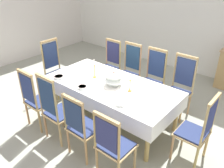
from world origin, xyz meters
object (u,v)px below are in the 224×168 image
(chair_north_b, at_px, (129,70))
(soup_tureen, at_px, (114,79))
(dining_table, at_px, (111,88))
(spoon_secondary, at_px, (79,85))
(chair_south_d, at_px, (113,144))
(chair_head_east, at_px, (198,129))
(chair_north_a, at_px, (110,64))
(chair_north_d, at_px, (180,87))
(bowl_near_right, at_px, (82,87))
(bowl_far_left, at_px, (120,104))
(chair_south_b, at_px, (56,109))
(bowl_near_left, at_px, (59,77))
(chair_south_c, at_px, (82,125))
(spoon_primary, at_px, (56,75))
(chair_south_a, at_px, (36,98))
(chair_head_west, at_px, (55,68))
(chair_north_c, at_px, (152,78))
(candlestick_east, at_px, (130,84))
(candlestick_west, at_px, (94,70))

(chair_north_b, xyz_separation_m, soup_tureen, (0.38, -0.96, 0.29))
(dining_table, relative_size, spoon_secondary, 13.04)
(chair_south_d, relative_size, chair_head_east, 0.93)
(chair_north_a, distance_m, soup_tureen, 1.36)
(chair_north_d, distance_m, bowl_near_right, 1.79)
(chair_head_east, relative_size, bowl_far_left, 7.50)
(chair_north_d, height_order, spoon_secondary, chair_north_d)
(chair_north_a, height_order, chair_south_b, chair_south_b)
(bowl_near_left, bearing_deg, chair_north_d, 39.06)
(chair_north_a, distance_m, chair_south_b, 2.00)
(chair_south_c, xyz_separation_m, spoon_primary, (-1.26, 0.55, 0.20))
(chair_south_c, xyz_separation_m, soup_tureen, (-0.20, 0.96, 0.32))
(chair_south_a, bearing_deg, chair_south_d, 0.14)
(chair_north_d, height_order, chair_head_west, chair_head_west)
(chair_head_west, xyz_separation_m, chair_head_east, (3.14, -0.00, -0.03))
(chair_south_c, bearing_deg, chair_north_c, 90.00)
(chair_head_east, xyz_separation_m, bowl_far_left, (-1.03, -0.43, 0.20))
(soup_tureen, xyz_separation_m, bowl_near_right, (-0.33, -0.43, -0.10))
(chair_south_b, height_order, bowl_far_left, chair_south_b)
(chair_north_b, relative_size, chair_south_c, 1.08)
(chair_south_b, bearing_deg, chair_north_a, 105.62)
(candlestick_east, relative_size, spoon_secondary, 1.78)
(chair_north_b, relative_size, chair_head_east, 1.02)
(candlestick_east, height_order, bowl_far_left, candlestick_east)
(chair_north_c, bearing_deg, chair_head_west, 27.83)
(chair_north_b, bearing_deg, chair_south_c, 106.64)
(chair_north_c, distance_m, spoon_secondary, 1.52)
(chair_south_b, height_order, candlestick_west, chair_south_b)
(chair_head_west, bearing_deg, chair_south_c, 62.32)
(chair_north_a, height_order, spoon_secondary, chair_north_a)
(chair_south_d, distance_m, bowl_near_left, 1.82)
(candlestick_east, height_order, spoon_secondary, candlestick_east)
(soup_tureen, relative_size, bowl_near_left, 1.67)
(chair_south_a, distance_m, candlestick_west, 1.12)
(chair_south_c, bearing_deg, spoon_primary, 156.42)
(chair_north_b, distance_m, chair_north_d, 1.16)
(chair_head_east, relative_size, candlestick_east, 3.53)
(chair_south_c, distance_m, candlestick_east, 1.02)
(chair_north_b, relative_size, bowl_far_left, 7.66)
(dining_table, bearing_deg, soup_tureen, 0.00)
(candlestick_east, xyz_separation_m, spoon_secondary, (-0.78, -0.40, -0.12))
(chair_head_west, bearing_deg, chair_north_b, 127.58)
(chair_south_c, xyz_separation_m, spoon_secondary, (-0.63, 0.55, 0.20))
(dining_table, distance_m, chair_south_c, 1.00)
(chair_head_west, relative_size, spoon_secondary, 6.73)
(candlestick_west, height_order, candlestick_east, candlestick_west)
(chair_north_d, distance_m, bowl_far_left, 1.44)
(chair_south_a, relative_size, bowl_far_left, 7.40)
(chair_north_a, bearing_deg, bowl_far_left, 135.14)
(chair_south_b, bearing_deg, chair_head_west, 142.34)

